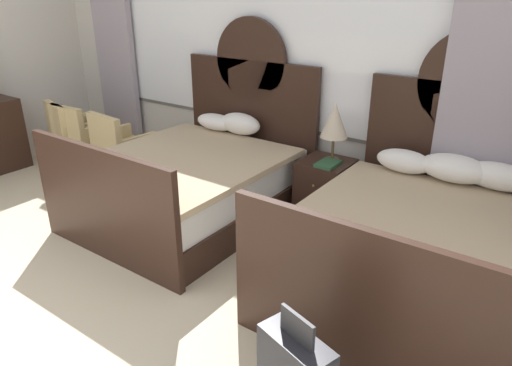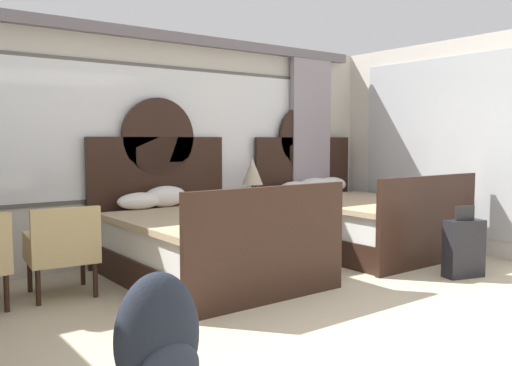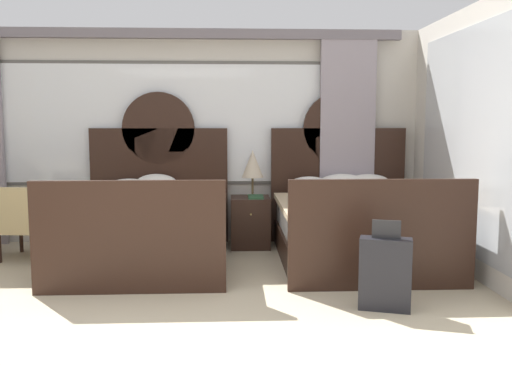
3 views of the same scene
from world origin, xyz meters
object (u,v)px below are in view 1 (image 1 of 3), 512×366
Objects in this scene: bed_near_mirror at (418,244)px; table_lamp_on_nightstand at (335,121)px; armchair_by_window_left at (120,143)px; nightstand_between_beds at (325,190)px; armchair_by_window_right at (72,130)px; bed_near_window at (194,179)px; book_on_nightstand at (328,164)px; armchair_by_window_centre at (81,132)px.

table_lamp_on_nightstand is at bearing 146.94° from bed_near_mirror.
nightstand_between_beds is at bearing 11.17° from armchair_by_window_left.
armchair_by_window_right is (-4.61, 0.18, 0.06)m from bed_near_mirror.
bed_near_window is at bearing -149.18° from nightstand_between_beds.
bed_near_window is at bearing -7.76° from armchair_by_window_left.
armchair_by_window_left is (-2.58, -0.40, -0.18)m from book_on_nightstand.
armchair_by_window_centre is (-3.31, -0.55, -0.56)m from table_lamp_on_nightstand.
armchair_by_window_right is at bearing -173.57° from book_on_nightstand.
bed_near_window is 3.75× the size of table_lamp_on_nightstand.
armchair_by_window_left is 1.00× the size of armchair_by_window_centre.
nightstand_between_beds is 0.74× the size of armchair_by_window_centre.
armchair_by_window_left is 0.95m from armchair_by_window_right.
nightstand_between_beds is 0.71m from table_lamp_on_nightstand.
armchair_by_window_right reaches higher than nightstand_between_beds.
nightstand_between_beds is (1.15, 0.68, -0.08)m from bed_near_window.
armchair_by_window_left is at bearing -0.13° from armchair_by_window_right.
armchair_by_window_right is at bearing 177.82° from bed_near_mirror.
table_lamp_on_nightstand is 0.41m from book_on_nightstand.
armchair_by_window_centre is at bearing -179.97° from armchair_by_window_left.
table_lamp_on_nightstand is (0.03, 0.05, 0.71)m from nightstand_between_beds.
book_on_nightstand is 0.31× the size of armchair_by_window_centre.
table_lamp_on_nightstand is at bearing 102.14° from book_on_nightstand.
bed_near_mirror is 2.58× the size of armchair_by_window_left.
armchair_by_window_left is 0.76m from armchair_by_window_centre.
bed_near_window is 1.37m from book_on_nightstand.
bed_near_mirror is 3.75× the size of table_lamp_on_nightstand.
armchair_by_window_right is (-3.47, -0.49, 0.15)m from nightstand_between_beds.
bed_near_mirror is 1.46m from table_lamp_on_nightstand.
armchair_by_window_centre is (-0.76, -0.00, 0.00)m from armchair_by_window_left.
armchair_by_window_centre is at bearing -170.57° from table_lamp_on_nightstand.
bed_near_mirror is at bearing -2.71° from armchair_by_window_left.
nightstand_between_beds is at bearing 30.82° from bed_near_window.
nightstand_between_beds is 0.74× the size of armchair_by_window_right.
bed_near_mirror is at bearing -33.06° from table_lamp_on_nightstand.
armchair_by_window_left reaches higher than book_on_nightstand.
table_lamp_on_nightstand is 0.69× the size of armchair_by_window_centre.
bed_near_window is 2.58× the size of armchair_by_window_right.
nightstand_between_beds is 2.39× the size of book_on_nightstand.
table_lamp_on_nightstand is at bearing 9.43° from armchair_by_window_centre.
armchair_by_window_right is (-0.19, 0.00, 0.00)m from armchair_by_window_centre.
bed_near_mirror is at bearing -28.02° from book_on_nightstand.
nightstand_between_beds is at bearing 123.74° from book_on_nightstand.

